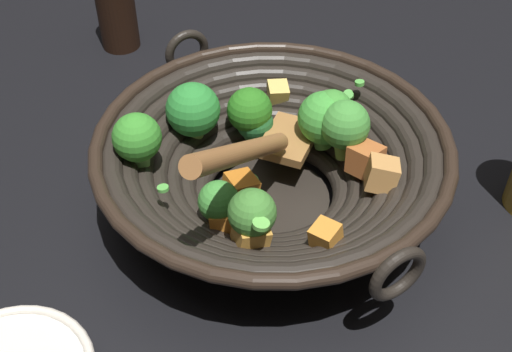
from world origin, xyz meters
TOP-DOWN VIEW (x-y plane):
  - ground_plane at (0.00, 0.00)m, footprint 4.00×4.00m
  - wok at (-0.00, 0.00)m, footprint 0.38×0.35m

SIDE VIEW (x-z plane):
  - ground_plane at x=0.00m, z-range 0.00..0.00m
  - wok at x=0.00m, z-range -0.04..0.16m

